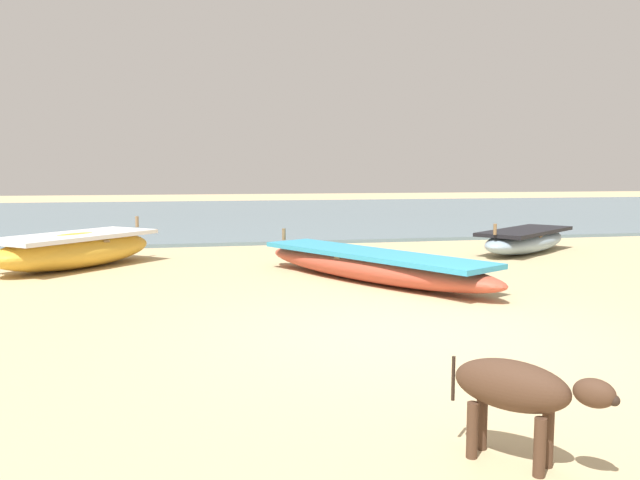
# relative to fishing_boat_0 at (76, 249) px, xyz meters

# --- Properties ---
(ground) EXTENTS (80.00, 80.00, 0.00)m
(ground) POSITION_rel_fishing_boat_0_xyz_m (3.98, -5.24, -0.31)
(ground) COLOR tan
(sea_water) EXTENTS (60.00, 20.00, 0.08)m
(sea_water) POSITION_rel_fishing_boat_0_xyz_m (3.98, 12.52, -0.27)
(sea_water) COLOR slate
(sea_water) RESTS_ON ground
(fishing_boat_0) EXTENTS (2.89, 3.03, 0.78)m
(fishing_boat_0) POSITION_rel_fishing_boat_0_xyz_m (0.00, 0.00, 0.00)
(fishing_boat_0) COLOR gold
(fishing_boat_0) RESTS_ON ground
(fishing_boat_1) EXTENTS (2.96, 4.41, 0.63)m
(fishing_boat_1) POSITION_rel_fishing_boat_0_xyz_m (4.45, -2.26, -0.07)
(fishing_boat_1) COLOR #B74733
(fishing_boat_1) RESTS_ON ground
(fishing_boat_3) EXTENTS (3.00, 2.60, 0.66)m
(fishing_boat_3) POSITION_rel_fishing_boat_0_xyz_m (8.40, 0.21, -0.06)
(fishing_boat_3) COLOR #8CA5B7
(fishing_boat_3) RESTS_ON ground
(calf_far_dark) EXTENTS (0.71, 0.76, 0.58)m
(calf_far_dark) POSITION_rel_fishing_boat_0_xyz_m (3.54, -7.99, 0.10)
(calf_far_dark) COLOR #4C3323
(calf_far_dark) RESTS_ON ground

